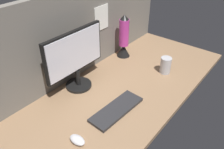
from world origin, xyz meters
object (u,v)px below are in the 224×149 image
object	(u,v)px
mouse	(77,140)
lava_lamp	(124,39)
monitor	(75,57)
mug_steel	(166,65)
keyboard	(117,110)

from	to	relation	value
mouse	lava_lamp	distance (cm)	98.26
monitor	mouse	xyz separation A→B (cm)	(-35.09, -35.60, -21.55)
monitor	mug_steel	bearing A→B (deg)	-36.12
keyboard	mug_steel	xyz separation A→B (cm)	(57.13, -2.38, 5.32)
monitor	lava_lamp	xyz separation A→B (cm)	(55.05, 1.07, -7.96)
monitor	mouse	bearing A→B (deg)	-134.58
mouse	mug_steel	bearing A→B (deg)	-2.69
lava_lamp	mouse	bearing A→B (deg)	-157.86
keyboard	lava_lamp	xyz separation A→B (cm)	(58.34, 37.98, 14.29)
monitor	keyboard	distance (cm)	43.22
keyboard	lava_lamp	bearing A→B (deg)	35.98
monitor	keyboard	size ratio (longest dim) A/B	1.28
keyboard	monitor	bearing A→B (deg)	87.83
keyboard	mouse	distance (cm)	31.84
mouse	lava_lamp	size ratio (longest dim) A/B	0.26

